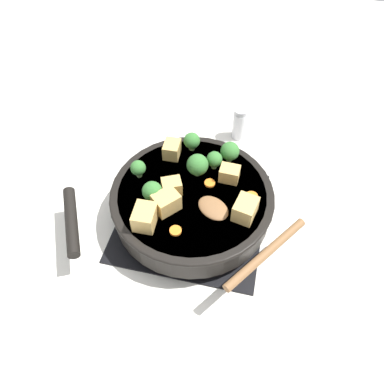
{
  "coord_description": "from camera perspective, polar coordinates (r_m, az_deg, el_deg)",
  "views": [
    {
      "loc": [
        0.47,
        0.11,
        0.67
      ],
      "look_at": [
        0.0,
        0.0,
        0.08
      ],
      "focal_mm": 35.0,
      "sensor_mm": 36.0,
      "label": 1
    }
  ],
  "objects": [
    {
      "name": "front_burner_grate",
      "position": [
        0.82,
        0.0,
        -3.22
      ],
      "size": [
        0.31,
        0.31,
        0.03
      ],
      "color": "black",
      "rests_on": "ground_plane"
    },
    {
      "name": "wooden_spoon",
      "position": [
        0.7,
        7.34,
        -5.92
      ],
      "size": [
        0.2,
        0.22,
        0.02
      ],
      "color": "brown",
      "rests_on": "skillet_pan"
    },
    {
      "name": "ground_plane",
      "position": [
        0.83,
        0.0,
        -3.71
      ],
      "size": [
        2.4,
        2.4,
        0.0
      ],
      "primitive_type": "plane",
      "color": "white"
    },
    {
      "name": "tofu_cube_east_chunk",
      "position": [
        0.72,
        8.12,
        -2.59
      ],
      "size": [
        0.06,
        0.05,
        0.04
      ],
      "primitive_type": "cube",
      "rotation": [
        0.0,
        0.0,
        2.92
      ],
      "color": "tan",
      "rests_on": "skillet_pan"
    },
    {
      "name": "broccoli_floret_north_edge",
      "position": [
        0.77,
        0.54,
        4.21
      ],
      "size": [
        0.05,
        0.05,
        0.05
      ],
      "color": "#709956",
      "rests_on": "skillet_pan"
    },
    {
      "name": "salt_shaker",
      "position": [
        0.98,
        7.26,
        10.3
      ],
      "size": [
        0.04,
        0.04,
        0.09
      ],
      "color": "white",
      "rests_on": "ground_plane"
    },
    {
      "name": "tofu_cube_front_piece",
      "position": [
        0.72,
        -3.93,
        -1.54
      ],
      "size": [
        0.06,
        0.06,
        0.04
      ],
      "primitive_type": "cube",
      "rotation": [
        0.0,
        0.0,
        2.43
      ],
      "color": "tan",
      "rests_on": "skillet_pan"
    },
    {
      "name": "broccoli_floret_south_cluster",
      "position": [
        0.78,
        -8.21,
        3.61
      ],
      "size": [
        0.03,
        0.03,
        0.04
      ],
      "color": "#709956",
      "rests_on": "skillet_pan"
    },
    {
      "name": "tofu_cube_near_handle",
      "position": [
        0.7,
        -7.2,
        -3.81
      ],
      "size": [
        0.05,
        0.04,
        0.04
      ],
      "primitive_type": "cube",
      "rotation": [
        0.0,
        0.0,
        0.03
      ],
      "color": "tan",
      "rests_on": "skillet_pan"
    },
    {
      "name": "tofu_cube_center_large",
      "position": [
        0.77,
        5.73,
        2.79
      ],
      "size": [
        0.03,
        0.04,
        0.03
      ],
      "primitive_type": "cube",
      "rotation": [
        0.0,
        0.0,
        1.52
      ],
      "color": "tan",
      "rests_on": "skillet_pan"
    },
    {
      "name": "carrot_slice_orange_thin",
      "position": [
        0.7,
        -2.53,
        -5.91
      ],
      "size": [
        0.02,
        0.02,
        0.01
      ],
      "primitive_type": "cylinder",
      "color": "orange",
      "rests_on": "skillet_pan"
    },
    {
      "name": "tofu_cube_back_piece",
      "position": [
        0.82,
        -3.07,
        6.51
      ],
      "size": [
        0.04,
        0.03,
        0.03
      ],
      "primitive_type": "cube",
      "rotation": [
        0.0,
        0.0,
        0.03
      ],
      "color": "tan",
      "rests_on": "skillet_pan"
    },
    {
      "name": "broccoli_floret_west_rim",
      "position": [
        0.81,
        5.79,
        6.19
      ],
      "size": [
        0.04,
        0.04,
        0.05
      ],
      "color": "#709956",
      "rests_on": "skillet_pan"
    },
    {
      "name": "carrot_slice_edge_slice",
      "position": [
        0.77,
        2.72,
        1.35
      ],
      "size": [
        0.02,
        0.02,
        0.01
      ],
      "primitive_type": "cylinder",
      "color": "orange",
      "rests_on": "skillet_pan"
    },
    {
      "name": "tofu_cube_west_chunk",
      "position": [
        0.75,
        -3.12,
        0.86
      ],
      "size": [
        0.04,
        0.05,
        0.03
      ],
      "primitive_type": "cube",
      "rotation": [
        0.0,
        0.0,
        5.15
      ],
      "color": "tan",
      "rests_on": "skillet_pan"
    },
    {
      "name": "skillet_pan",
      "position": [
        0.78,
        -0.13,
        -1.22
      ],
      "size": [
        0.36,
        0.43,
        0.06
      ],
      "color": "black",
      "rests_on": "front_burner_grate"
    },
    {
      "name": "carrot_slice_near_center",
      "position": [
        0.76,
        9.07,
        -0.67
      ],
      "size": [
        0.02,
        0.02,
        0.01
      ],
      "primitive_type": "cylinder",
      "color": "orange",
      "rests_on": "skillet_pan"
    },
    {
      "name": "broccoli_floret_near_spoon",
      "position": [
        0.73,
        -6.09,
        0.1
      ],
      "size": [
        0.04,
        0.04,
        0.05
      ],
      "color": "#709956",
      "rests_on": "skillet_pan"
    },
    {
      "name": "broccoli_floret_east_rim",
      "position": [
        0.79,
        3.43,
        4.96
      ],
      "size": [
        0.03,
        0.03,
        0.04
      ],
      "color": "#709956",
      "rests_on": "skillet_pan"
    },
    {
      "name": "broccoli_floret_center_top",
      "position": [
        0.83,
        -0.03,
        7.79
      ],
      "size": [
        0.04,
        0.04,
        0.04
      ],
      "color": "#709956",
      "rests_on": "skillet_pan"
    }
  ]
}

